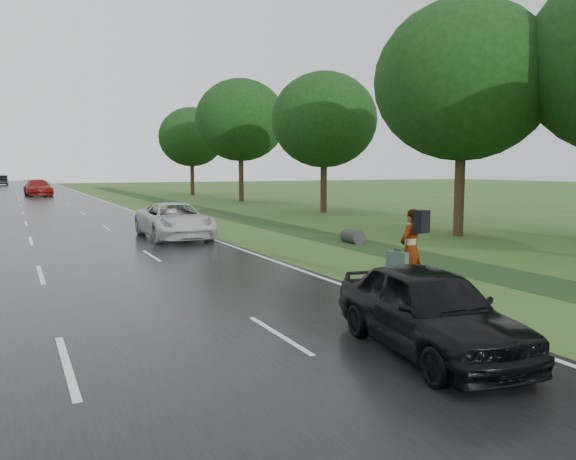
% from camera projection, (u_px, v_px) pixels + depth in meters
% --- Properties ---
extents(ground, '(220.00, 220.00, 0.00)m').
position_uv_depth(ground, '(67.00, 368.00, 8.37)').
color(ground, '#334C1B').
rests_on(ground, ground).
extents(road, '(14.00, 180.00, 0.04)m').
position_uv_depth(road, '(20.00, 202.00, 48.48)').
color(road, black).
rests_on(road, ground).
extents(edge_stripe_east, '(0.12, 180.00, 0.01)m').
position_uv_depth(edge_stripe_east, '(101.00, 200.00, 51.45)').
color(edge_stripe_east, silver).
rests_on(edge_stripe_east, road).
extents(center_line, '(0.12, 180.00, 0.01)m').
position_uv_depth(center_line, '(20.00, 202.00, 48.48)').
color(center_line, silver).
rests_on(center_line, road).
extents(drainage_ditch, '(2.20, 120.00, 0.56)m').
position_uv_depth(drainage_ditch, '(264.00, 223.00, 30.10)').
color(drainage_ditch, '#1A3313').
rests_on(drainage_ditch, ground).
extents(tree_east_b, '(7.60, 7.60, 10.11)m').
position_uv_depth(tree_east_b, '(463.00, 81.00, 24.03)').
color(tree_east_b, '#321E14').
rests_on(tree_east_b, ground).
extents(tree_east_c, '(7.00, 7.00, 9.29)m').
position_uv_depth(tree_east_c, '(324.00, 120.00, 37.10)').
color(tree_east_c, '#321E14').
rests_on(tree_east_c, ground).
extents(tree_east_d, '(8.00, 8.00, 10.76)m').
position_uv_depth(tree_east_d, '(241.00, 120.00, 49.29)').
color(tree_east_d, '#321E14').
rests_on(tree_east_d, ground).
extents(tree_east_f, '(7.20, 7.20, 9.62)m').
position_uv_depth(tree_east_f, '(192.00, 137.00, 61.72)').
color(tree_east_f, '#321E14').
rests_on(tree_east_f, ground).
extents(pedestrian, '(1.02, 0.78, 1.96)m').
position_uv_depth(pedestrian, '(411.00, 248.00, 13.86)').
color(pedestrian, '#A5998C').
rests_on(pedestrian, ground).
extents(white_pickup, '(2.47, 5.32, 1.48)m').
position_uv_depth(white_pickup, '(175.00, 220.00, 23.62)').
color(white_pickup, beige).
rests_on(white_pickup, road).
extents(dark_sedan, '(2.19, 4.27, 1.39)m').
position_uv_depth(dark_sedan, '(429.00, 309.00, 8.91)').
color(dark_sedan, black).
rests_on(dark_sedan, road).
extents(far_car_red, '(2.93, 6.13, 1.72)m').
position_uv_depth(far_car_red, '(38.00, 188.00, 59.36)').
color(far_car_red, maroon).
rests_on(far_car_red, road).
extents(far_car_dark, '(1.96, 5.22, 1.70)m').
position_uv_depth(far_car_dark, '(2.00, 180.00, 96.19)').
color(far_car_dark, black).
rests_on(far_car_dark, road).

